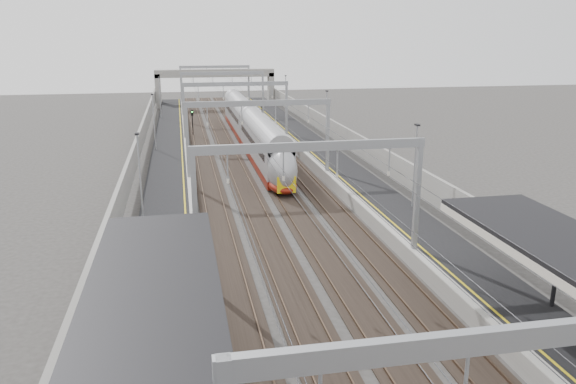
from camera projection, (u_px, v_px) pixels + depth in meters
name	position (u px, v px, depth m)	size (l,w,h in m)	color
platform_left	(170.00, 175.00, 52.26)	(4.00, 120.00, 1.00)	black
platform_right	(336.00, 168.00, 55.19)	(4.00, 120.00, 1.00)	black
tracks	(255.00, 176.00, 53.85)	(11.40, 140.00, 0.20)	black
overhead_line	(246.00, 104.00, 58.45)	(13.00, 140.00, 6.60)	gray
overbridge	(215.00, 78.00, 104.40)	(22.00, 2.20, 6.90)	gray
wall_left	(134.00, 165.00, 51.38)	(0.30, 120.00, 3.20)	gray
wall_right	(367.00, 155.00, 55.48)	(0.30, 120.00, 3.20)	gray
train	(253.00, 133.00, 65.87)	(2.49, 45.44, 3.95)	maroon
signal_green	(192.00, 118.00, 74.63)	(0.32, 0.32, 3.48)	black
signal_red_near	(255.00, 116.00, 76.47)	(0.32, 0.32, 3.48)	black
signal_red_far	(262.00, 108.00, 84.53)	(0.32, 0.32, 3.48)	black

